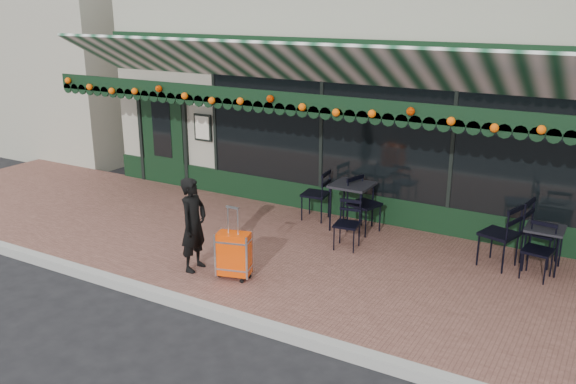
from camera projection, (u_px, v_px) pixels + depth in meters
The scene contains 15 objects.
ground at pixel (249, 324), 7.83m from camera, with size 80.00×80.00×0.00m, color black.
sidewalk at pixel (320, 263), 9.46m from camera, with size 18.00×4.00×0.15m, color brown.
curb at pixel (245, 321), 7.74m from camera, with size 18.00×0.16×0.15m, color #9E9E99.
restaurant_building at pixel (440, 80), 13.62m from camera, with size 12.00×9.60×4.50m.
neighbor_building_left at pixel (51, 51), 19.92m from camera, with size 12.00×8.00×4.80m, color #9B9888.
woman at pixel (194, 224), 8.87m from camera, with size 0.51×0.34×1.41m, color black.
suitcase at pixel (234, 255), 8.68m from camera, with size 0.52×0.38×1.07m.
cafe_table_a at pixel (545, 232), 8.90m from camera, with size 0.53×0.53×0.66m.
cafe_table_b at pixel (352, 188), 10.47m from camera, with size 0.66×0.66×0.82m.
chair_a_left at pixel (499, 235), 9.05m from camera, with size 0.50×0.50×0.99m, color black, non-canonical shape.
chair_a_right at pixel (541, 232), 9.15m from camera, with size 0.49×0.49×0.98m, color black, non-canonical shape.
chair_a_front at pixel (538, 251), 8.67m from camera, with size 0.41×0.41×0.82m, color black, non-canonical shape.
chair_b_left at pixel (315, 195), 11.03m from camera, with size 0.46×0.46×0.93m, color black, non-canonical shape.
chair_b_right at pixel (364, 205), 10.41m from camera, with size 0.48×0.48×0.97m, color black, non-canonical shape.
chair_b_front at pixel (347, 225), 9.72m from camera, with size 0.40×0.40×0.79m, color black, non-canonical shape.
Camera 1 is at (3.92, -5.77, 3.96)m, focal length 38.00 mm.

